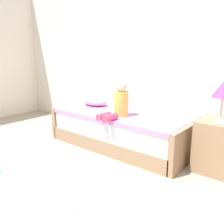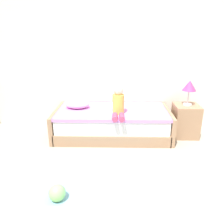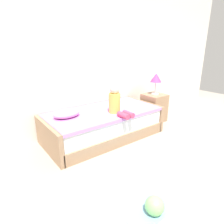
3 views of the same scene
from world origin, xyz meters
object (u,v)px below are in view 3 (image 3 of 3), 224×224
nightstand (154,108)px  child_figure (116,102)px  pillow (67,113)px  toy_ball (155,206)px  bed (104,124)px  table_lamp (156,79)px

nightstand → child_figure: size_ratio=1.18×
pillow → toy_ball: 1.90m
bed → nightstand: (1.35, 0.01, 0.05)m
bed → pillow: 0.74m
bed → toy_ball: size_ratio=10.67×
child_figure → pillow: child_figure is taller
nightstand → pillow: bearing=177.3°
nightstand → bed: bearing=-179.7°
table_lamp → toy_ball: size_ratio=2.28×
bed → table_lamp: 1.52m
child_figure → nightstand: bearing=10.7°
bed → nightstand: 1.35m
nightstand → pillow: size_ratio=1.36×
nightstand → toy_ball: nightstand is taller
nightstand → toy_ball: (-1.94, -1.75, -0.20)m
nightstand → table_lamp: table_lamp is taller
nightstand → pillow: pillow is taller
child_figure → toy_ball: bearing=-114.8°
bed → pillow: pillow is taller
table_lamp → toy_ball: bearing=-138.0°
bed → table_lamp: size_ratio=4.69×
table_lamp → child_figure: table_lamp is taller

